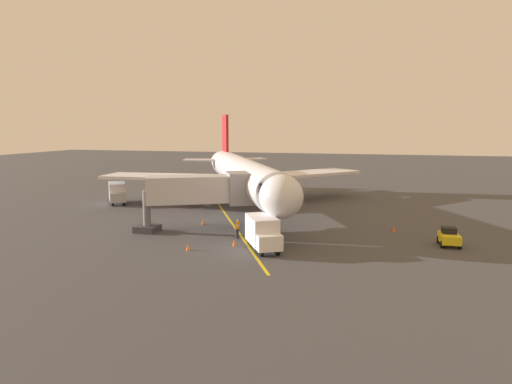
# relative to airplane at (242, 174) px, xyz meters

# --- Properties ---
(ground_plane) EXTENTS (220.00, 220.00, 0.00)m
(ground_plane) POSITION_rel_airplane_xyz_m (0.17, -2.27, -4.00)
(ground_plane) COLOR #424244
(apron_lead_in_line) EXTENTS (18.16, 35.85, 0.01)m
(apron_lead_in_line) POSITION_rel_airplane_xyz_m (-0.13, 6.25, -4.00)
(apron_lead_in_line) COLOR yellow
(apron_lead_in_line) RESTS_ON ground
(airplane) EXTENTS (31.53, 37.50, 11.50)m
(airplane) POSITION_rel_airplane_xyz_m (0.00, 0.00, 0.00)
(airplane) COLOR silver
(airplane) RESTS_ON ground
(jet_bridge) EXTENTS (11.01, 7.26, 5.40)m
(jet_bridge) POSITION_rel_airplane_xyz_m (-0.27, 12.49, -0.24)
(jet_bridge) COLOR #B7B7BC
(jet_bridge) RESTS_ON ground
(ground_crew_marshaller) EXTENTS (0.26, 0.40, 1.71)m
(ground_crew_marshaller) POSITION_rel_airplane_xyz_m (-4.13, 15.25, -3.12)
(ground_crew_marshaller) COLOR #23232D
(ground_crew_marshaller) RESTS_ON ground
(box_truck_near_nose) EXTENTS (3.93, 4.97, 2.62)m
(box_truck_near_nose) POSITION_rel_airplane_xyz_m (-7.19, 18.08, -2.62)
(box_truck_near_nose) COLOR white
(box_truck_near_nose) RESTS_ON ground
(tug_portside) EXTENTS (1.64, 2.36, 1.50)m
(tug_portside) POSITION_rel_airplane_xyz_m (-21.72, 13.04, -3.30)
(tug_portside) COLOR yellow
(tug_portside) RESTS_ON ground
(box_truck_starboard_side) EXTENTS (4.20, 4.90, 2.62)m
(box_truck_starboard_side) POSITION_rel_airplane_xyz_m (16.10, 1.96, -2.62)
(box_truck_starboard_side) COLOR #9E9EA3
(box_truck_starboard_side) RESTS_ON ground
(safety_cone_nose_left) EXTENTS (0.32, 0.32, 0.55)m
(safety_cone_nose_left) POSITION_rel_airplane_xyz_m (-17.51, 8.88, -3.73)
(safety_cone_nose_left) COLOR #F2590F
(safety_cone_nose_left) RESTS_ON ground
(safety_cone_nose_right) EXTENTS (0.32, 0.32, 0.55)m
(safety_cone_nose_right) POSITION_rel_airplane_xyz_m (-4.64, 17.71, -3.73)
(safety_cone_nose_right) COLOR #F2590F
(safety_cone_nose_right) RESTS_ON ground
(safety_cone_wing_port) EXTENTS (0.32, 0.32, 0.55)m
(safety_cone_wing_port) POSITION_rel_airplane_xyz_m (-1.47, 19.89, -3.73)
(safety_cone_wing_port) COLOR #F2590F
(safety_cone_wing_port) RESTS_ON ground
(safety_cone_wing_starboard) EXTENTS (0.32, 0.32, 0.55)m
(safety_cone_wing_starboard) POSITION_rel_airplane_xyz_m (0.88, 10.76, -3.73)
(safety_cone_wing_starboard) COLOR #F2590F
(safety_cone_wing_starboard) RESTS_ON ground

